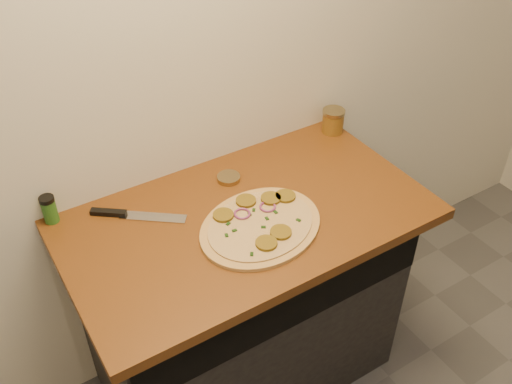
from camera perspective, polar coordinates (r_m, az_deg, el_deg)
cabinet at (r=2.22m, az=-1.28°, el=-10.95°), size 1.10×0.60×0.86m
countertop at (r=1.89m, az=-0.99°, el=-2.60°), size 1.20×0.70×0.04m
pizza at (r=1.81m, az=0.47°, el=-3.30°), size 0.51×0.51×0.03m
chefs_knife at (r=1.90m, az=-12.55°, el=-2.23°), size 0.27×0.22×0.02m
mason_jar_lid at (r=2.01m, az=-2.75°, el=1.41°), size 0.10×0.10×0.02m
salsa_jar at (r=2.27m, az=7.71°, el=7.08°), size 0.09×0.09×0.10m
spice_shaker at (r=1.93m, az=-19.97°, el=-1.62°), size 0.05×0.05×0.10m
flour_spill at (r=1.91m, az=2.86°, el=-1.27°), size 0.19×0.19×0.00m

